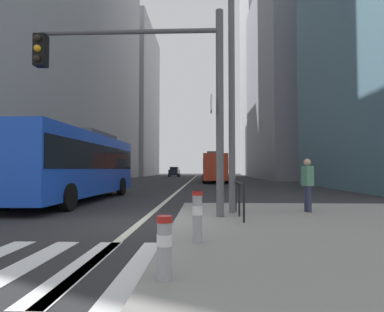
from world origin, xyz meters
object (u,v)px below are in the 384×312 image
Objects in this scene: city_bus_blue_oncoming at (76,162)px; street_lamp_post at (231,50)px; bollard_front at (164,244)px; pedestrian_waiting at (307,182)px; bollard_left at (197,214)px; city_bus_red_distant at (214,167)px; traffic_signal_gantry at (157,81)px; car_oncoming_mid at (174,172)px; car_receding_near at (209,172)px; city_bus_red_receding at (215,166)px.

street_lamp_post reaches higher than city_bus_blue_oncoming.
bollard_front is 0.46× the size of pedestrian_waiting.
bollard_left is at bearing 79.99° from bollard_front.
traffic_signal_gantry is (-2.98, -44.76, 2.25)m from city_bus_red_distant.
car_oncoming_mid is at bearing 97.26° from street_lamp_post.
car_receding_near is 55.96m from pedestrian_waiting.
traffic_signal_gantry reaches higher than city_bus_red_distant.
street_lamp_post reaches higher than bollard_left.
car_receding_near is at bearing 82.24° from city_bus_blue_oncoming.
traffic_signal_gantry is at bearing -166.13° from pedestrian_waiting.
city_bus_blue_oncoming is 6.45× the size of pedestrian_waiting.
city_bus_red_distant is (7.61, 39.09, 0.00)m from city_bus_blue_oncoming.
car_receding_near is 2.66× the size of pedestrian_waiting.
pedestrian_waiting is at bearing 7.72° from street_lamp_post.
city_bus_blue_oncoming is 11.51× the size of bollard_left.
city_bus_red_receding is 27.88m from street_lamp_post.
city_bus_red_receding reaches higher than car_oncoming_mid.
bollard_left is 5.55m from pedestrian_waiting.
city_bus_red_receding is 2.57× the size of car_oncoming_mid.
street_lamp_post is 6.20m from bollard_left.
city_bus_blue_oncoming is at bearing 129.25° from traffic_signal_gantry.
city_bus_red_receding is at bearing 72.39° from city_bus_blue_oncoming.
car_oncoming_mid is at bearing 95.22° from bollard_front.
pedestrian_waiting is at bearing -87.65° from car_receding_near.
pedestrian_waiting is (2.05, -27.33, -0.75)m from city_bus_red_receding.
city_bus_red_receding is 6.95× the size of pedestrian_waiting.
city_bus_red_distant is 2.44× the size of car_receding_near.
city_bus_blue_oncoming is at bearing 154.08° from pedestrian_waiting.
bollard_left is at bearing -92.06° from city_bus_red_distant.
city_bus_blue_oncoming is 2.43× the size of car_receding_near.
city_bus_red_distant is at bearing 87.94° from bollard_left.
city_bus_red_distant is (0.36, 16.27, -0.00)m from city_bus_red_receding.
city_bus_red_receding is 27.42m from pedestrian_waiting.
city_bus_blue_oncoming reaches higher than car_oncoming_mid.
car_receding_near is at bearing 88.64° from bollard_front.
bollard_front is at bearing -80.37° from traffic_signal_gantry.
street_lamp_post is 4.85m from pedestrian_waiting.
city_bus_red_receding reaches higher than pedestrian_waiting.
city_bus_red_distant is at bearing 92.22° from pedestrian_waiting.
car_receding_near is 60.29m from bollard_left.
traffic_signal_gantry is 5.66m from pedestrian_waiting.
car_oncoming_mid is 0.76× the size of traffic_signal_gantry.
pedestrian_waiting is (9.29, -4.52, -0.75)m from city_bus_blue_oncoming.
city_bus_blue_oncoming is 9.09m from street_lamp_post.
bollard_left is at bearing -56.46° from city_bus_blue_oncoming.
bollard_left is (-1.36, -31.69, -1.16)m from city_bus_red_receding.
car_oncoming_mid reaches higher than bollard_front.
bollard_front is (5.52, -10.92, -1.25)m from city_bus_blue_oncoming.
street_lamp_post is at bearing -35.16° from city_bus_blue_oncoming.
pedestrian_waiting is (9.18, -52.78, 0.10)m from car_oncoming_mid.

